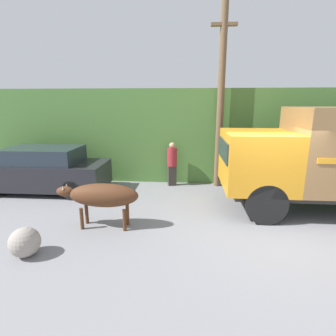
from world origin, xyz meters
The scene contains 7 objects.
ground_plane centered at (0.00, 0.00, 0.00)m, with size 60.00×60.00×0.00m, color gray.
hillside_embankment centered at (0.00, 7.07, 1.84)m, with size 32.00×6.32×3.68m.
brown_cow centered at (-4.23, -0.15, 0.86)m, with size 2.12×0.61×1.17m.
parked_suv centered at (-7.31, 2.49, 0.78)m, with size 4.62×1.78×1.62m.
pedestrian_on_hill centered at (-2.68, 3.54, 0.92)m, with size 0.45×0.45×1.69m.
utility_pole centered at (-0.93, 3.66, 3.36)m, with size 0.90×0.25×6.52m.
roadside_rock centered at (-5.45, -1.58, 0.31)m, with size 0.63×0.63×0.63m.
Camera 1 is at (-2.08, -6.27, 3.14)m, focal length 28.00 mm.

